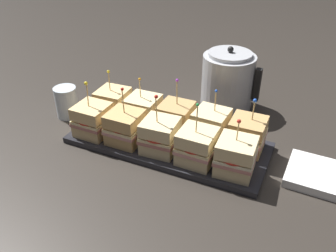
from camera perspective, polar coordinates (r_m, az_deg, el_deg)
name	(u,v)px	position (r m, az deg, el deg)	size (l,w,h in m)	color
ground_plane	(168,145)	(1.06, 0.00, -3.11)	(6.00, 6.00, 0.00)	#2D2823
serving_platter	(168,143)	(1.05, 0.00, -2.71)	(0.58, 0.24, 0.02)	#232328
sandwich_front_far_left	(93,120)	(1.08, -11.98, 0.98)	(0.10, 0.10, 0.17)	#DBB77A
sandwich_front_left	(125,127)	(1.02, -6.89, -0.22)	(0.10, 0.10, 0.17)	tan
sandwich_front_center	(160,136)	(0.98, -1.24, -1.62)	(0.10, 0.10, 0.18)	beige
sandwich_front_right	(197,146)	(0.94, 4.66, -3.29)	(0.10, 0.10, 0.18)	beige
sandwich_front_far_right	(236,157)	(0.92, 10.81, -4.85)	(0.10, 0.10, 0.15)	beige
sandwich_back_far_left	(113,104)	(1.15, -8.75, 3.55)	(0.10, 0.10, 0.16)	#DBB77A
sandwich_back_left	(143,111)	(1.10, -3.98, 2.38)	(0.10, 0.10, 0.16)	beige
sandwich_back_center	(176,118)	(1.07, 1.34, 1.29)	(0.10, 0.10, 0.17)	tan
sandwich_back_right	(211,126)	(1.03, 6.89, 0.02)	(0.10, 0.10, 0.16)	beige
sandwich_back_far_right	(247,135)	(1.01, 12.57, -1.37)	(0.10, 0.10, 0.16)	tan
kettle_steel	(228,81)	(1.23, 9.57, 7.14)	(0.20, 0.18, 0.22)	#B7BABF
drinking_glass	(67,102)	(1.22, -15.95, 3.70)	(0.07, 0.07, 0.10)	silver
napkin_stack	(316,175)	(1.01, 22.70, -7.23)	(0.15, 0.15, 0.02)	white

